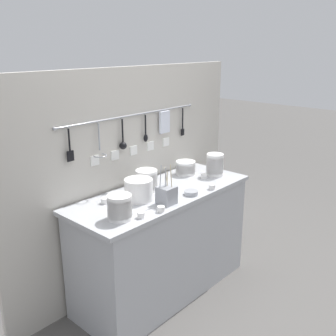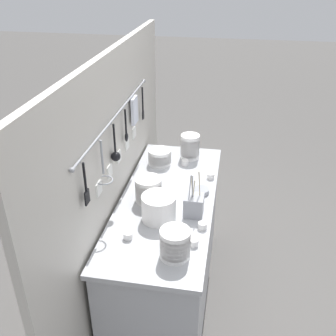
# 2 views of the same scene
# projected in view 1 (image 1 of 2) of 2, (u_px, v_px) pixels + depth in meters

# --- Properties ---
(ground_plane) EXTENTS (20.00, 20.00, 0.00)m
(ground_plane) POSITION_uv_depth(u_px,v_px,m) (163.00, 289.00, 3.16)
(ground_plane) COLOR #514F4C
(counter) EXTENTS (1.48, 0.58, 0.84)m
(counter) POSITION_uv_depth(u_px,v_px,m) (162.00, 242.00, 3.03)
(counter) COLOR #ADAFB5
(counter) RESTS_ON ground
(back_wall) EXTENTS (2.28, 0.11, 1.73)m
(back_wall) POSITION_uv_depth(u_px,v_px,m) (132.00, 179.00, 3.11)
(back_wall) COLOR #BCB7AD
(back_wall) RESTS_ON ground
(bowl_stack_nested_right) EXTENTS (0.16, 0.16, 0.11)m
(bowl_stack_nested_right) POSITION_uv_depth(u_px,v_px,m) (186.00, 168.00, 3.28)
(bowl_stack_nested_right) COLOR white
(bowl_stack_nested_right) RESTS_ON counter
(bowl_stack_short_front) EXTENTS (0.14, 0.14, 0.18)m
(bowl_stack_short_front) POSITION_uv_depth(u_px,v_px,m) (215.00, 165.00, 3.24)
(bowl_stack_short_front) COLOR white
(bowl_stack_short_front) RESTS_ON counter
(bowl_stack_wide_centre) EXTENTS (0.16, 0.16, 0.15)m
(bowl_stack_wide_centre) POSITION_uv_depth(u_px,v_px,m) (147.00, 180.00, 2.92)
(bowl_stack_wide_centre) COLOR white
(bowl_stack_wide_centre) RESTS_ON counter
(bowl_stack_back_corner) EXTENTS (0.15, 0.15, 0.16)m
(bowl_stack_back_corner) POSITION_uv_depth(u_px,v_px,m) (120.00, 207.00, 2.43)
(bowl_stack_back_corner) COLOR white
(bowl_stack_back_corner) RESTS_ON counter
(plate_stack) EXTENTS (0.20, 0.20, 0.15)m
(plate_stack) POSITION_uv_depth(u_px,v_px,m) (139.00, 190.00, 2.73)
(plate_stack) COLOR white
(plate_stack) RESTS_ON counter
(steel_mixing_bowl) EXTENTS (0.10, 0.10, 0.03)m
(steel_mixing_bowl) POSITION_uv_depth(u_px,v_px,m) (191.00, 193.00, 2.84)
(steel_mixing_bowl) COLOR #93969E
(steel_mixing_bowl) RESTS_ON counter
(cutlery_caddy) EXTENTS (0.11, 0.11, 0.28)m
(cutlery_caddy) POSITION_uv_depth(u_px,v_px,m) (166.00, 195.00, 2.67)
(cutlery_caddy) COLOR #93969E
(cutlery_caddy) RESTS_ON counter
(cup_back_left) EXTENTS (0.05, 0.05, 0.04)m
(cup_back_left) POSITION_uv_depth(u_px,v_px,m) (212.00, 187.00, 2.95)
(cup_back_left) COLOR white
(cup_back_left) RESTS_ON counter
(cup_centre) EXTENTS (0.05, 0.05, 0.04)m
(cup_centre) POSITION_uv_depth(u_px,v_px,m) (105.00, 201.00, 2.69)
(cup_centre) COLOR white
(cup_centre) RESTS_ON counter
(cup_edge_near) EXTENTS (0.05, 0.05, 0.04)m
(cup_edge_near) POSITION_uv_depth(u_px,v_px,m) (204.00, 176.00, 3.19)
(cup_edge_near) COLOR white
(cup_edge_near) RESTS_ON counter
(cup_front_left) EXTENTS (0.05, 0.05, 0.04)m
(cup_front_left) POSITION_uv_depth(u_px,v_px,m) (161.00, 209.00, 2.55)
(cup_front_left) COLOR white
(cup_front_left) RESTS_ON counter
(cup_back_right) EXTENTS (0.05, 0.05, 0.04)m
(cup_back_right) POSITION_uv_depth(u_px,v_px,m) (141.00, 215.00, 2.47)
(cup_back_right) COLOR white
(cup_back_right) RESTS_ON counter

